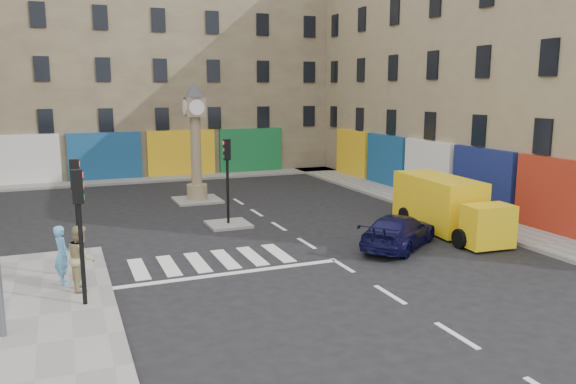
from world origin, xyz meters
TOP-DOWN VIEW (x-y plane):
  - ground at (0.00, 0.00)m, footprint 120.00×120.00m
  - sidewalk_right at (8.70, 10.00)m, footprint 2.60×30.00m
  - sidewalk_far at (-4.00, 22.20)m, footprint 32.00×2.40m
  - island_near at (-2.00, 8.00)m, footprint 1.80×1.80m
  - island_far at (-2.00, 14.00)m, footprint 2.40×2.40m
  - building_right at (15.00, 10.00)m, footprint 10.00×30.00m
  - building_far at (-4.00, 28.00)m, footprint 32.00×10.00m
  - traffic_light_left_near at (-8.30, 0.20)m, footprint 0.28×0.22m
  - traffic_light_left_far at (-8.30, 2.60)m, footprint 0.28×0.22m
  - traffic_light_island at (-2.00, 8.00)m, footprint 0.28×0.22m
  - clock_pillar at (-2.00, 14.00)m, footprint 1.20×1.20m
  - navy_sedan at (3.01, 2.20)m, footprint 4.55×4.01m
  - yellow_van at (6.19, 3.52)m, footprint 2.46×6.32m
  - pedestrian_blue at (-8.82, 2.21)m, footprint 0.54×0.72m
  - pedestrian_tan at (-8.30, 1.49)m, footprint 0.73×0.93m

SIDE VIEW (x-z plane):
  - ground at x=0.00m, z-range 0.00..0.00m
  - island_near at x=-2.00m, z-range 0.00..0.12m
  - island_far at x=-2.00m, z-range 0.00..0.12m
  - sidewalk_right at x=8.70m, z-range 0.00..0.15m
  - sidewalk_far at x=-4.00m, z-range 0.00..0.15m
  - navy_sedan at x=3.01m, z-range 0.00..1.26m
  - pedestrian_blue at x=-8.82m, z-range 0.15..1.94m
  - pedestrian_tan at x=-8.30m, z-range 0.15..2.06m
  - yellow_van at x=6.19m, z-range -0.01..2.25m
  - traffic_light_island at x=-2.00m, z-range 0.74..4.44m
  - traffic_light_left_near at x=-8.30m, z-range 0.77..4.47m
  - traffic_light_left_far at x=-8.30m, z-range 0.77..4.47m
  - clock_pillar at x=-2.00m, z-range 0.50..6.60m
  - building_right at x=15.00m, z-range 0.00..16.00m
  - building_far at x=-4.00m, z-range 0.00..17.00m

